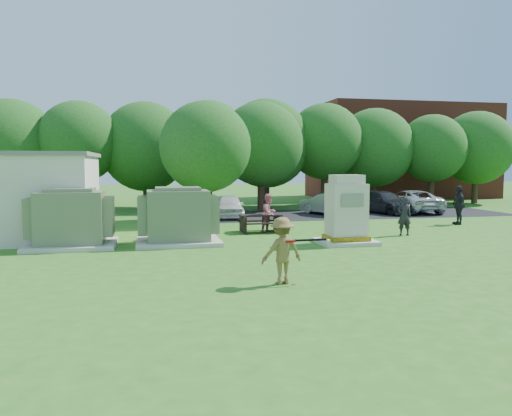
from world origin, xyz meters
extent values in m
plane|color=#2D6619|center=(0.00, 0.00, 0.00)|extent=(120.00, 120.00, 0.00)
cube|color=maroon|center=(18.00, 27.00, 4.00)|extent=(15.00, 8.00, 8.00)
cube|color=#232326|center=(7.00, 13.50, 0.01)|extent=(20.00, 6.00, 0.01)
cube|color=beige|center=(-6.50, 4.50, 0.07)|extent=(3.00, 2.40, 0.15)
cube|color=#647150|center=(-6.50, 4.50, 1.05)|extent=(2.20, 1.80, 1.80)
cube|color=#647150|center=(-6.50, 4.50, 2.01)|extent=(1.60, 1.30, 0.12)
cube|color=#647150|center=(-7.77, 4.50, 1.07)|extent=(0.32, 1.50, 1.35)
cube|color=#647150|center=(-5.23, 4.50, 1.07)|extent=(0.32, 1.50, 1.35)
cube|color=beige|center=(-2.80, 4.50, 0.07)|extent=(3.00, 2.40, 0.15)
cube|color=#606F4D|center=(-2.80, 4.50, 1.05)|extent=(2.20, 1.80, 1.80)
cube|color=#606F4D|center=(-2.80, 4.50, 2.01)|extent=(1.60, 1.30, 0.12)
cube|color=#606F4D|center=(-4.07, 4.50, 1.07)|extent=(0.32, 1.50, 1.35)
cube|color=#606F4D|center=(-1.53, 4.50, 1.07)|extent=(0.32, 1.50, 1.35)
cube|color=beige|center=(3.20, 3.21, 0.07)|extent=(2.07, 1.69, 0.14)
cube|color=yellow|center=(3.20, 3.21, 0.23)|extent=(1.46, 1.17, 0.17)
cube|color=beige|center=(3.20, 3.21, 1.25)|extent=(1.32, 1.03, 1.88)
cube|color=beige|center=(3.20, 3.21, 2.35)|extent=(1.08, 0.85, 0.33)
cube|color=gray|center=(3.20, 2.67, 1.63)|extent=(0.85, 0.04, 0.47)
cube|color=black|center=(0.82, 6.90, 0.72)|extent=(1.76, 0.69, 0.06)
cube|color=black|center=(0.82, 7.44, 0.43)|extent=(1.76, 0.24, 0.05)
cube|color=black|center=(0.82, 6.36, 0.43)|extent=(1.76, 0.24, 0.05)
cube|color=black|center=(0.06, 6.90, 0.36)|extent=(0.08, 1.32, 0.72)
cube|color=black|center=(1.59, 6.90, 0.36)|extent=(0.08, 1.32, 0.72)
imported|color=brown|center=(-0.71, -2.26, 0.81)|extent=(1.15, 0.81, 1.62)
imported|color=black|center=(6.32, 4.69, 0.79)|extent=(0.63, 0.47, 1.57)
imported|color=#CB6B77|center=(1.19, 6.88, 0.82)|extent=(1.01, 0.99, 1.64)
imported|color=black|center=(10.74, 7.55, 0.94)|extent=(0.61, 1.16, 1.88)
imported|color=white|center=(0.41, 13.00, 0.63)|extent=(1.83, 3.82, 1.26)
imported|color=#A6A6AA|center=(6.23, 13.23, 0.63)|extent=(2.56, 4.04, 1.26)
imported|color=black|center=(9.80, 13.44, 0.65)|extent=(3.02, 4.80, 1.29)
imported|color=silver|center=(11.63, 13.64, 0.67)|extent=(2.42, 4.93, 1.35)
cylinder|color=black|center=(-0.03, -2.34, 1.06)|extent=(0.85, 0.08, 0.06)
cylinder|color=maroon|center=(-0.54, -2.43, 1.06)|extent=(0.22, 0.07, 0.06)
sphere|color=white|center=(0.50, -2.20, 1.01)|extent=(0.09, 0.09, 0.09)
cylinder|color=#47301E|center=(-12.00, 19.40, 1.20)|extent=(0.44, 0.44, 2.40)
sphere|color=#235B1C|center=(-12.00, 19.40, 4.08)|extent=(5.60, 5.60, 5.60)
cylinder|color=#47301E|center=(-8.00, 18.80, 1.40)|extent=(0.44, 0.44, 2.80)
sphere|color=#235B1C|center=(-8.00, 18.80, 4.30)|extent=(5.00, 5.00, 5.00)
cylinder|color=#47301E|center=(-4.00, 19.60, 1.15)|extent=(0.44, 0.44, 2.30)
sphere|color=#235B1C|center=(-4.00, 19.60, 4.04)|extent=(5.80, 5.80, 5.80)
cylinder|color=#47301E|center=(0.00, 18.70, 1.35)|extent=(0.44, 0.44, 2.70)
sphere|color=#235B1C|center=(0.00, 18.70, 4.32)|extent=(5.40, 5.40, 5.40)
cylinder|color=#47301E|center=(4.00, 19.30, 1.25)|extent=(0.44, 0.44, 2.50)
sphere|color=#235B1C|center=(4.00, 19.30, 4.30)|extent=(6.00, 6.00, 6.00)
cylinder|color=#47301E|center=(8.00, 18.90, 1.45)|extent=(0.44, 0.44, 2.90)
sphere|color=#235B1C|center=(8.00, 18.90, 4.46)|extent=(5.20, 5.20, 5.20)
cylinder|color=#47301E|center=(12.00, 19.50, 1.20)|extent=(0.44, 0.44, 2.40)
sphere|color=#235B1C|center=(12.00, 19.50, 4.08)|extent=(5.60, 5.60, 5.60)
cylinder|color=#47301E|center=(16.00, 18.60, 1.30)|extent=(0.44, 0.44, 2.60)
sphere|color=#235B1C|center=(16.00, 18.60, 4.04)|extent=(4.80, 4.80, 4.80)
cylinder|color=#47301E|center=(20.00, 19.20, 1.25)|extent=(0.44, 0.44, 2.50)
sphere|color=#235B1C|center=(20.00, 19.20, 4.12)|extent=(5.40, 5.40, 5.40)
cylinder|color=#47301E|center=(-1.00, 11.50, 1.20)|extent=(0.44, 0.44, 2.40)
sphere|color=#235B1C|center=(-1.00, 11.50, 3.78)|extent=(4.60, 4.60, 4.60)
cylinder|color=#47301E|center=(3.00, 16.50, 1.30)|extent=(0.44, 0.44, 2.60)
sphere|color=#235B1C|center=(3.00, 16.50, 4.16)|extent=(5.20, 5.20, 5.20)
camera|label=1|loc=(-3.81, -13.77, 2.89)|focal=35.00mm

